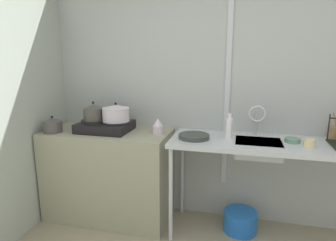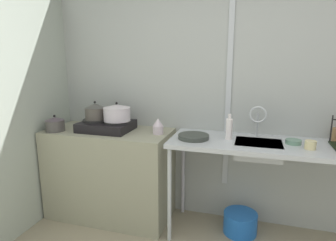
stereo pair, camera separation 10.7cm
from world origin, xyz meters
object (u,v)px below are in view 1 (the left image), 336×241
object	(u,v)px
stove	(105,126)
frying_pan	(194,136)
sink_basin	(258,148)
small_bowl_on_drainboard	(292,140)
faucet	(257,116)
utensil_jar	(334,133)
pot_on_right_burner	(116,113)
bottle_by_sink	(229,128)
pot_on_left_burner	(94,112)
percolator	(158,126)
bucket_on_floor	(240,221)
cup_by_rack	(310,143)
pot_beside_stove	(53,125)

from	to	relation	value
stove	frying_pan	world-z (taller)	stove
sink_basin	frying_pan	size ratio (longest dim) A/B	1.41
small_bowl_on_drainboard	frying_pan	bearing A→B (deg)	-174.42
sink_basin	faucet	bearing A→B (deg)	97.72
stove	sink_basin	size ratio (longest dim) A/B	1.27
faucet	utensil_jar	xyz separation A→B (m)	(0.67, 0.10, -0.14)
pot_on_right_burner	bottle_by_sink	xyz separation A→B (m)	(1.07, 0.02, -0.09)
faucet	utensil_jar	bearing A→B (deg)	8.81
pot_on_left_burner	percolator	bearing A→B (deg)	1.36
percolator	bucket_on_floor	world-z (taller)	percolator
percolator	utensil_jar	distance (m)	1.57
pot_on_right_burner	faucet	distance (m)	1.31
bucket_on_floor	sink_basin	bearing A→B (deg)	-22.05
cup_by_rack	bottle_by_sink	xyz separation A→B (m)	(-0.64, 0.11, 0.06)
sink_basin	pot_on_left_burner	bearing A→B (deg)	179.89
pot_on_right_burner	small_bowl_on_drainboard	bearing A→B (deg)	1.08
sink_basin	pot_beside_stove	bearing A→B (deg)	-175.06
stove	pot_beside_stove	world-z (taller)	pot_beside_stove
pot_on_left_burner	faucet	distance (m)	1.54
stove	bottle_by_sink	xyz separation A→B (m)	(1.19, 0.02, 0.05)
pot_on_left_burner	pot_beside_stove	size ratio (longest dim) A/B	1.09
sink_basin	small_bowl_on_drainboard	bearing A→B (deg)	6.79
pot_on_left_burner	bottle_by_sink	size ratio (longest dim) A/B	0.89
sink_basin	faucet	xyz separation A→B (m)	(-0.02, 0.13, 0.26)
stove	percolator	size ratio (longest dim) A/B	3.28
faucet	small_bowl_on_drainboard	bearing A→B (deg)	-17.77
cup_by_rack	bucket_on_floor	xyz separation A→B (m)	(-0.50, 0.13, -0.84)
small_bowl_on_drainboard	utensil_jar	distance (m)	0.42
pot_beside_stove	faucet	size ratio (longest dim) A/B	0.63
pot_on_right_burner	stove	bearing A→B (deg)	180.00
pot_on_left_burner	frying_pan	bearing A→B (deg)	-2.91
pot_beside_stove	bucket_on_floor	world-z (taller)	pot_beside_stove
bottle_by_sink	bucket_on_floor	xyz separation A→B (m)	(0.14, 0.02, -0.90)
sink_basin	bucket_on_floor	xyz separation A→B (m)	(-0.11, 0.05, -0.74)
cup_by_rack	faucet	bearing A→B (deg)	152.80
pot_on_right_burner	small_bowl_on_drainboard	size ratio (longest dim) A/B	2.05
pot_on_left_burner	sink_basin	bearing A→B (deg)	-0.11
pot_on_left_burner	pot_beside_stove	world-z (taller)	pot_on_left_burner
pot_on_left_burner	bottle_by_sink	world-z (taller)	pot_on_left_burner
pot_beside_stove	faucet	distance (m)	1.92
utensil_jar	faucet	bearing A→B (deg)	-171.19
percolator	small_bowl_on_drainboard	world-z (taller)	percolator
frying_pan	cup_by_rack	xyz separation A→B (m)	(0.94, -0.03, 0.02)
pot_on_left_burner	faucet	world-z (taller)	faucet
percolator	bottle_by_sink	xyz separation A→B (m)	(0.66, 0.01, 0.02)
pot_on_right_burner	faucet	size ratio (longest dim) A/B	0.90
faucet	utensil_jar	world-z (taller)	faucet
pot_beside_stove	percolator	bearing A→B (deg)	10.38
pot_on_left_burner	sink_basin	world-z (taller)	pot_on_left_burner
pot_beside_stove	bottle_by_sink	world-z (taller)	bottle_by_sink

